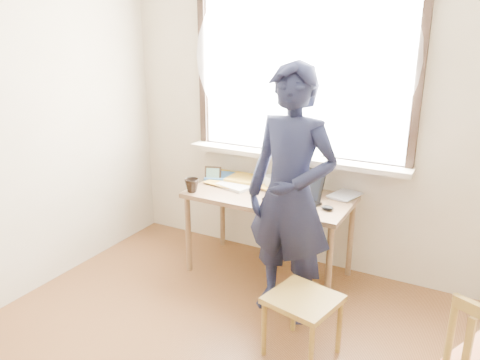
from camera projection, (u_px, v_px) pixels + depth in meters
The scene contains 12 objects.
room_shell at pixel (189, 97), 2.03m from camera, with size 3.52×4.02×2.61m.
desk at pixel (269, 203), 3.66m from camera, with size 1.27×0.64×0.68m.
laptop at pixel (296, 193), 3.49m from camera, with size 0.44×0.40×0.25m.
mug_white at pixel (272, 182), 3.76m from camera, with size 0.13×0.13×0.10m, color white.
mug_dark at pixel (192, 185), 3.68m from camera, with size 0.12×0.12×0.11m, color black.
mouse at pixel (327, 208), 3.32m from camera, with size 0.09×0.06×0.03m, color black.
desk_clutter at pixel (236, 179), 3.97m from camera, with size 0.81×0.53×0.04m.
book_a at pixel (244, 177), 4.01m from camera, with size 0.22×0.30×0.03m, color white.
book_b at pixel (335, 193), 3.65m from camera, with size 0.18×0.25×0.02m, color white.
picture_frame at pixel (213, 174), 3.97m from camera, with size 0.14×0.06×0.11m.
work_chair at pixel (303, 306), 2.80m from camera, with size 0.46×0.44×0.40m.
person at pixel (291, 196), 3.08m from camera, with size 0.63×0.41×1.73m, color black.
Camera 1 is at (1.15, -1.49, 1.92)m, focal length 35.00 mm.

